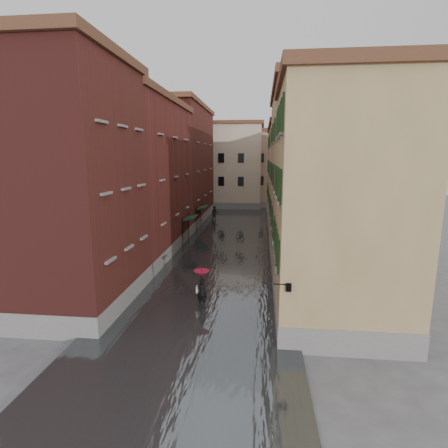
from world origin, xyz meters
The scene contains 16 objects.
ground centered at (0.00, 0.00, 0.00)m, with size 120.00×120.00×0.00m, color #545456.
floodwater centered at (0.00, 13.00, 0.10)m, with size 10.00×60.00×0.20m, color #404547.
building_left_near centered at (-7.00, -2.00, 6.50)m, with size 6.00×8.00×13.00m, color maroon.
building_left_mid centered at (-7.00, 9.00, 6.25)m, with size 6.00×14.00×12.50m, color maroon.
building_left_far centered at (-7.00, 24.00, 7.00)m, with size 6.00×16.00×14.00m, color maroon.
building_right_near centered at (7.00, -2.00, 5.75)m, with size 6.00×8.00×11.50m, color #98844E.
building_right_mid centered at (7.00, 9.00, 6.50)m, with size 6.00×14.00×13.00m, color tan.
building_right_far centered at (7.00, 24.00, 5.75)m, with size 6.00×16.00×11.50m, color #98844E.
building_end_cream centered at (-3.00, 38.00, 6.50)m, with size 12.00×9.00×13.00m, color beige.
building_end_pink centered at (6.00, 40.00, 6.00)m, with size 10.00×9.00×12.00m, color tan.
awning_near centered at (-3.49, 12.16, 2.46)m, with size 1.09×2.76×2.80m.
awning_far centered at (-3.48, 19.09, 2.47)m, with size 1.09×3.11×2.80m.
wall_lantern centered at (4.33, -6.00, 3.01)m, with size 0.71×0.22×0.35m.
window_planters centered at (4.12, -1.06, 3.51)m, with size 0.59×8.27×0.84m.
pedestrian_main centered at (-0.04, -1.59, 1.25)m, with size 0.92×0.92×2.06m.
pedestrian_far centered at (-2.84, 24.73, 0.94)m, with size 0.92×0.72×1.89m, color black.
Camera 1 is at (3.17, -19.75, 8.26)m, focal length 28.00 mm.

